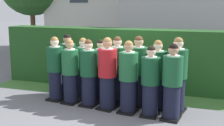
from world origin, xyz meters
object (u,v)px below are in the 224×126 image
student_rear_row_5 (157,76)px  student_rear_row_6 (177,77)px  student_rear_row_3 (117,71)px  student_front_row_5 (150,83)px  student_rear_row_4 (138,73)px  student_front_row_1 (70,73)px  student_rear_row_1 (83,69)px  student_rear_row_2 (101,72)px  student_front_row_4 (128,79)px  student_in_red_blazer (108,75)px  student_rear_row_0 (68,66)px  student_front_row_2 (89,75)px  student_front_row_6 (172,84)px  student_front_row_0 (56,70)px

student_rear_row_5 → student_rear_row_6: 0.48m
student_rear_row_3 → student_front_row_5: bearing=-34.4°
student_rear_row_4 → student_rear_row_3: bearing=175.6°
student_front_row_1 → student_rear_row_5: student_rear_row_5 is taller
student_front_row_1 → student_rear_row_1: bearing=81.3°
student_rear_row_5 → student_rear_row_2: bearing=173.4°
student_rear_row_2 → student_rear_row_3: size_ratio=0.94×
student_rear_row_3 → student_front_row_4: bearing=-53.1°
student_rear_row_4 → student_rear_row_5: student_rear_row_4 is taller
student_in_red_blazer → student_rear_row_1: size_ratio=1.07×
student_rear_row_0 → student_rear_row_1: student_rear_row_0 is taller
student_front_row_1 → student_rear_row_1: 0.60m
student_front_row_2 → student_rear_row_0: student_rear_row_0 is taller
student_front_row_6 → student_rear_row_2: bearing=157.9°
student_rear_row_0 → student_rear_row_2: (1.04, -0.19, -0.04)m
student_rear_row_1 → student_rear_row_5: (2.01, -0.29, 0.02)m
student_rear_row_2 → student_front_row_5: bearing=-27.0°
student_rear_row_6 → student_rear_row_1: bearing=171.2°
student_front_row_2 → student_rear_row_2: 0.52m
student_in_red_blazer → student_front_row_5: bearing=-7.8°
student_front_row_0 → student_front_row_4: bearing=-8.6°
student_front_row_4 → student_rear_row_4: size_ratio=0.97×
student_front_row_0 → student_rear_row_3: size_ratio=0.98×
student_front_row_4 → student_rear_row_3: (-0.45, 0.60, 0.01)m
student_front_row_5 → student_front_row_6: 0.48m
student_rear_row_2 → student_rear_row_5: student_rear_row_5 is taller
student_front_row_4 → student_front_row_6: bearing=-6.0°
student_front_row_2 → student_front_row_5: 1.56m
student_front_row_6 → student_front_row_1: bearing=173.2°
student_front_row_6 → student_rear_row_3: student_rear_row_3 is taller
student_front_row_0 → student_rear_row_1: bearing=40.5°
student_front_row_6 → student_rear_row_4: size_ratio=0.96×
student_front_row_0 → student_front_row_5: (2.53, -0.36, -0.04)m
student_rear_row_4 → student_rear_row_6: size_ratio=0.99×
student_front_row_6 → student_rear_row_6: student_rear_row_6 is taller
student_rear_row_2 → student_rear_row_4: size_ratio=0.92×
student_front_row_2 → student_front_row_6: student_front_row_6 is taller
student_front_row_4 → student_rear_row_5: (0.56, 0.50, -0.01)m
student_in_red_blazer → student_front_row_6: (1.52, -0.19, -0.03)m
student_front_row_1 → student_rear_row_0: size_ratio=0.97×
student_front_row_4 → student_rear_row_3: bearing=126.9°
student_front_row_4 → student_rear_row_6: size_ratio=0.96×
student_front_row_5 → student_rear_row_0: 2.62m
student_front_row_2 → student_rear_row_4: bearing=19.9°
student_front_row_5 → student_front_row_1: bearing=172.9°
student_rear_row_1 → student_rear_row_4: size_ratio=0.93×
student_front_row_5 → student_rear_row_5: bearing=85.3°
student_front_row_4 → student_front_row_6: (0.99, -0.10, -0.01)m
student_rear_row_6 → student_rear_row_5: bearing=168.7°
student_front_row_5 → student_rear_row_0: bearing=159.5°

